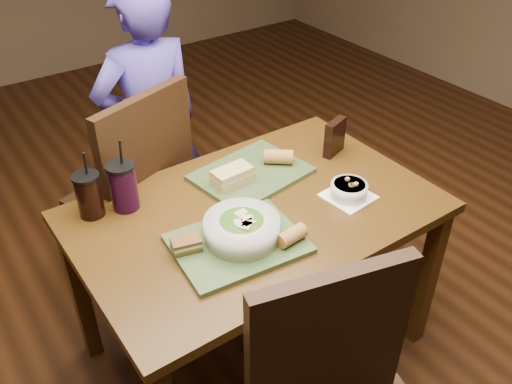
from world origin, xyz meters
TOP-DOWN VIEW (x-y plane):
  - ground at (0.00, 0.00)m, footprint 6.00×6.00m
  - dining_table at (0.00, 0.00)m, footprint 1.30×0.85m
  - chair_far at (-0.21, 0.55)m, footprint 0.60×0.61m
  - diner at (-0.01, 0.84)m, footprint 0.52×0.35m
  - tray_near at (-0.17, -0.14)m, footprint 0.45×0.36m
  - tray_far at (0.11, 0.18)m, footprint 0.46×0.38m
  - salad_bowl at (-0.15, -0.13)m, footprint 0.25×0.25m
  - soup_bowl at (0.32, -0.14)m, footprint 0.18×0.18m
  - sandwich_near at (-0.33, -0.07)m, footprint 0.11×0.09m
  - sandwich_far at (0.01, 0.17)m, footprint 0.16×0.09m
  - baguette_near at (-0.03, -0.24)m, footprint 0.11×0.06m
  - baguette_far at (0.23, 0.18)m, footprint 0.13×0.12m
  - cup_cola at (-0.50, 0.30)m, footprint 0.10×0.10m
  - cup_berry at (-0.38, 0.28)m, footprint 0.10×0.10m
  - chip_bag at (0.49, 0.13)m, footprint 0.12×0.07m

SIDE VIEW (x-z plane):
  - ground at x=0.00m, z-range 0.00..0.00m
  - chair_far at x=-0.21m, z-range 0.06..1.14m
  - dining_table at x=0.00m, z-range 0.28..1.03m
  - diner at x=-0.01m, z-range 0.00..1.41m
  - tray_near at x=-0.17m, z-range 0.75..0.77m
  - tray_far at x=0.11m, z-range 0.75..0.77m
  - soup_bowl at x=0.32m, z-range 0.75..0.82m
  - sandwich_near at x=-0.33m, z-range 0.77..0.81m
  - baguette_near at x=-0.03m, z-range 0.77..0.82m
  - baguette_far at x=0.23m, z-range 0.77..0.83m
  - sandwich_far at x=0.01m, z-range 0.77..0.83m
  - salad_bowl at x=-0.15m, z-range 0.77..0.85m
  - chip_bag at x=0.49m, z-range 0.75..0.90m
  - cup_cola at x=-0.50m, z-range 0.71..0.96m
  - cup_berry at x=-0.38m, z-range 0.70..0.98m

